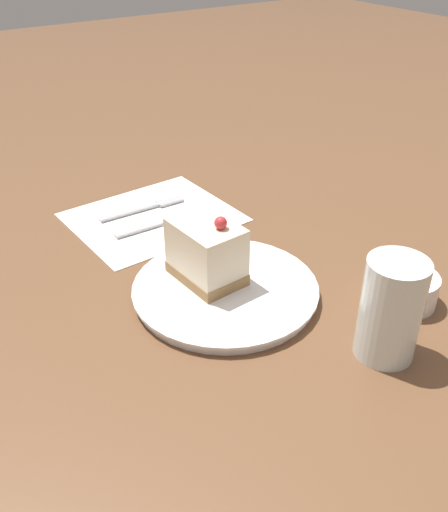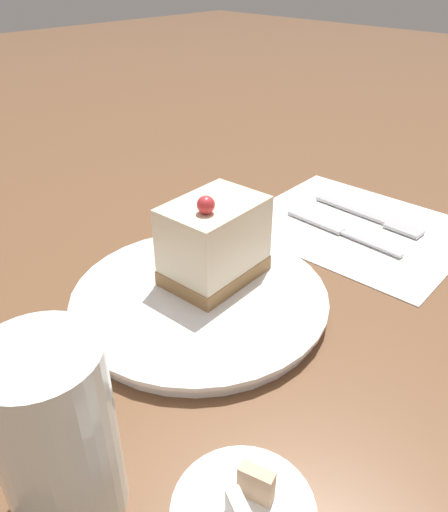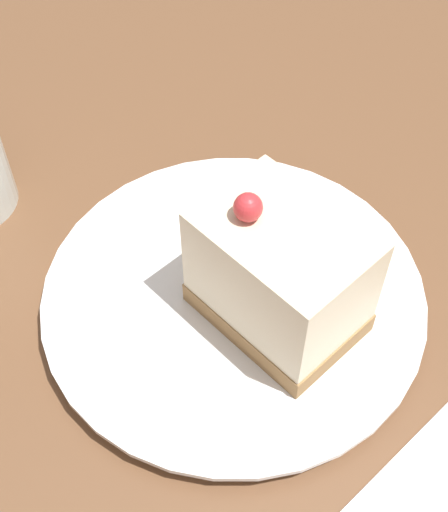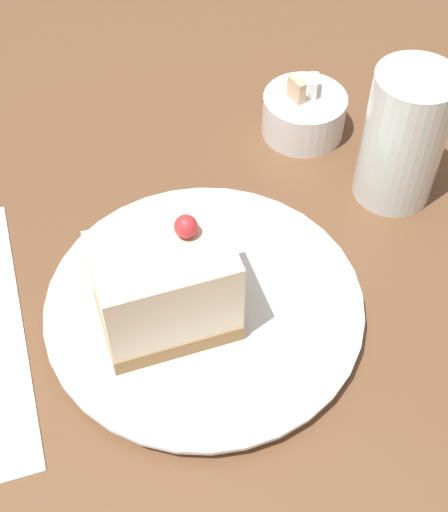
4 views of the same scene
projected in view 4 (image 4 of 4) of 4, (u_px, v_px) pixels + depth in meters
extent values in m
plane|color=brown|center=(186.00, 294.00, 0.58)|extent=(4.00, 4.00, 0.00)
cylinder|color=white|center=(204.00, 307.00, 0.56)|extent=(0.24, 0.24, 0.02)
cylinder|color=white|center=(204.00, 303.00, 0.56)|extent=(0.25, 0.25, 0.00)
cube|color=#9E7547|center=(168.00, 314.00, 0.54)|extent=(0.10, 0.08, 0.02)
cube|color=beige|center=(165.00, 281.00, 0.51)|extent=(0.10, 0.08, 0.07)
sphere|color=red|center=(182.00, 227.00, 0.49)|extent=(0.02, 0.02, 0.02)
cylinder|color=white|center=(304.00, 115.00, 0.69)|extent=(0.08, 0.08, 0.04)
cube|color=#D8B28C|center=(296.00, 90.00, 0.67)|extent=(0.01, 0.02, 0.02)
cube|color=white|center=(313.00, 86.00, 0.68)|extent=(0.02, 0.02, 0.02)
cylinder|color=silver|center=(404.00, 138.00, 0.61)|extent=(0.07, 0.07, 0.13)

